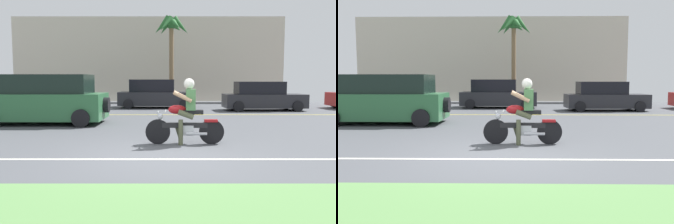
{
  "view_description": "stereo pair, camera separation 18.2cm",
  "coord_description": "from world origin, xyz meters",
  "views": [
    {
      "loc": [
        0.18,
        -7.42,
        1.68
      ],
      "look_at": [
        0.13,
        3.74,
        0.62
      ],
      "focal_mm": 36.64,
      "sensor_mm": 36.0,
      "label": 1
    },
    {
      "loc": [
        0.36,
        -7.41,
        1.68
      ],
      "look_at": [
        0.13,
        3.74,
        0.62
      ],
      "focal_mm": 36.64,
      "sensor_mm": 36.0,
      "label": 2
    }
  ],
  "objects": [
    {
      "name": "suv_nearby",
      "position": [
        -4.46,
        5.58,
        0.91
      ],
      "size": [
        4.69,
        2.28,
        1.86
      ],
      "color": "#2D663D",
      "rests_on": "ground"
    },
    {
      "name": "lane_line_near",
      "position": [
        0.0,
        -0.32,
        0.0
      ],
      "size": [
        50.4,
        0.12,
        0.01
      ],
      "primitive_type": "cube",
      "color": "silver",
      "rests_on": "ground"
    },
    {
      "name": "motorcyclist",
      "position": [
        0.63,
        1.41,
        0.72
      ],
      "size": [
        2.04,
        0.67,
        1.71
      ],
      "color": "black",
      "rests_on": "ground"
    },
    {
      "name": "palm_tree_0",
      "position": [
        0.38,
        15.83,
        4.87
      ],
      "size": [
        2.58,
        2.62,
        5.93
      ],
      "color": "brown",
      "rests_on": "ground"
    },
    {
      "name": "lane_line_far",
      "position": [
        0.0,
        8.84,
        0.0
      ],
      "size": [
        50.4,
        0.12,
        0.01
      ],
      "primitive_type": "cube",
      "color": "yellow",
      "rests_on": "ground"
    },
    {
      "name": "ground",
      "position": [
        0.0,
        3.0,
        -0.02
      ],
      "size": [
        56.0,
        30.0,
        0.04
      ],
      "primitive_type": "cube",
      "color": "#4C4F54"
    },
    {
      "name": "parked_car_0",
      "position": [
        -6.51,
        12.9,
        0.75
      ],
      "size": [
        4.03,
        2.02,
        1.61
      ],
      "color": "#2D663D",
      "rests_on": "ground"
    },
    {
      "name": "building_far",
      "position": [
        -1.33,
        21.0,
        3.22
      ],
      "size": [
        20.73,
        4.0,
        6.43
      ],
      "primitive_type": "cube",
      "color": "beige",
      "rests_on": "ground"
    },
    {
      "name": "parked_car_1",
      "position": [
        -0.56,
        12.99,
        0.78
      ],
      "size": [
        4.5,
        2.11,
        1.68
      ],
      "color": "#232328",
      "rests_on": "ground"
    },
    {
      "name": "parked_car_2",
      "position": [
        5.32,
        11.22,
        0.73
      ],
      "size": [
        4.38,
        1.9,
        1.57
      ],
      "color": "#232328",
      "rests_on": "ground"
    }
  ]
}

